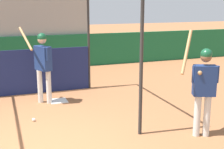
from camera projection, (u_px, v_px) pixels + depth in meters
name	position (u px, v px, depth m)	size (l,w,h in m)	color
outfield_wall	(13.00, 54.00, 11.70)	(24.00, 0.12, 1.31)	#196038
bleacher_section	(9.00, 23.00, 13.35)	(5.95, 4.00, 3.39)	#9E9E99
batting_cage	(25.00, 53.00, 8.00)	(3.85, 3.71, 3.06)	#282828
home_plate	(59.00, 101.00, 8.24)	(0.44, 0.44, 0.02)	white
player_batter	(43.00, 61.00, 7.88)	(0.72, 0.76, 1.94)	silver
player_waiting	(204.00, 84.00, 5.89)	(0.79, 0.54, 2.05)	silver
baseball	(34.00, 120.00, 6.85)	(0.07, 0.07, 0.07)	white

